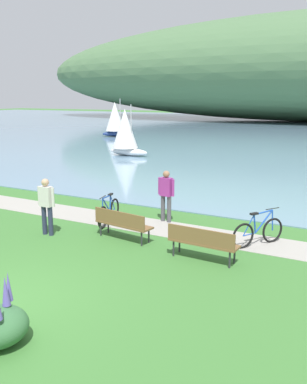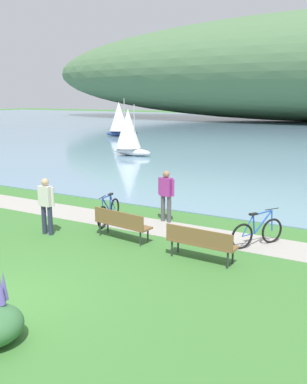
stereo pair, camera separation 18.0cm
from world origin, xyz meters
name	(u,v)px [view 1 (the left image)]	position (x,y,z in m)	size (l,w,h in m)	color
shoreline_path	(144,225)	(0.00, 5.96, 0.01)	(60.00, 1.50, 0.01)	#A39E93
park_bench_near_camera	(202,241)	(2.75, 4.06, 0.52)	(1.82, 0.56, 0.88)	brown
park_bench_further_along	(122,222)	(0.14, 4.44, 0.52)	(1.85, 0.72, 0.88)	brown
bicycle_leaning_near_bench	(109,212)	(-1.08, 5.56, 0.40)	(0.44, 1.74, 1.01)	black
bicycle_beside_path	(258,232)	(3.70, 5.83, 0.40)	(1.04, 1.50, 1.01)	black
person_at_shoreline	(166,193)	(0.45, 6.64, 0.98)	(0.61, 0.26, 1.71)	#4C4C51
person_on_the_grass	(46,203)	(-2.07, 3.79, 0.98)	(0.61, 0.22, 1.71)	#282D47
sailboat_nearest_to_shore	(115,119)	(-17.23, 30.66, 1.81)	(3.01, 2.99, 3.76)	navy
sailboat_mid_bay	(125,132)	(-8.95, 19.28, 1.67)	(2.97, 1.80, 3.46)	white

